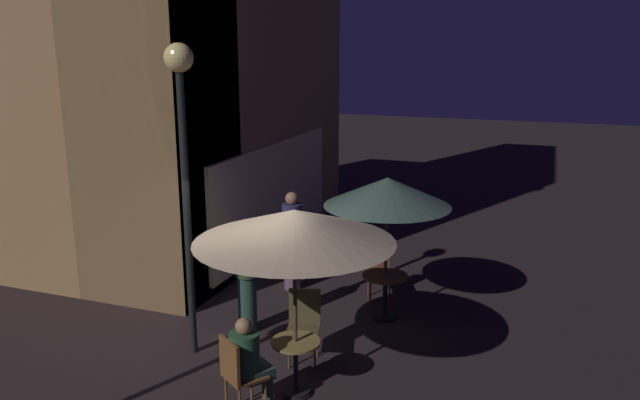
# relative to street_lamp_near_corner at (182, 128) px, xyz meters

# --- Properties ---
(ground_plane) EXTENTS (60.00, 60.00, 0.00)m
(ground_plane) POSITION_rel_street_lamp_near_corner_xyz_m (-0.06, -0.77, -3.19)
(ground_plane) COLOR black
(cafe_building) EXTENTS (7.71, 6.72, 9.32)m
(cafe_building) POSITION_rel_street_lamp_near_corner_xyz_m (3.53, 2.82, 1.47)
(cafe_building) COLOR #987246
(cafe_building) RESTS_ON ground
(street_lamp_near_corner) EXTENTS (0.38, 0.38, 4.27)m
(street_lamp_near_corner) POSITION_rel_street_lamp_near_corner_xyz_m (0.00, 0.00, 0.00)
(street_lamp_near_corner) COLOR black
(street_lamp_near_corner) RESTS_ON ground
(cafe_table_0) EXTENTS (0.61, 0.61, 0.72)m
(cafe_table_0) POSITION_rel_street_lamp_near_corner_xyz_m (-0.52, -1.78, -2.71)
(cafe_table_0) COLOR black
(cafe_table_0) RESTS_ON ground
(cafe_table_1) EXTENTS (0.72, 0.72, 0.73)m
(cafe_table_1) POSITION_rel_street_lamp_near_corner_xyz_m (2.02, -2.26, -2.66)
(cafe_table_1) COLOR black
(cafe_table_1) RESTS_ON ground
(patio_umbrella_0) EXTENTS (2.40, 2.40, 2.39)m
(patio_umbrella_0) POSITION_rel_street_lamp_near_corner_xyz_m (-0.52, -1.78, -1.01)
(patio_umbrella_0) COLOR black
(patio_umbrella_0) RESTS_ON ground
(patio_umbrella_1) EXTENTS (1.95, 1.95, 2.30)m
(patio_umbrella_1) POSITION_rel_street_lamp_near_corner_xyz_m (2.02, -2.26, -1.13)
(patio_umbrella_1) COLOR black
(patio_umbrella_1) RESTS_ON ground
(cafe_chair_0) EXTENTS (0.60, 0.60, 0.99)m
(cafe_chair_0) POSITION_rel_street_lamp_near_corner_xyz_m (-1.19, -1.32, -2.60)
(cafe_chair_0) COLOR brown
(cafe_chair_0) RESTS_ON ground
(cafe_chair_1) EXTENTS (0.54, 0.54, 1.00)m
(cafe_chair_1) POSITION_rel_street_lamp_near_corner_xyz_m (0.35, -1.55, -2.59)
(cafe_chair_1) COLOR #4C4125
(cafe_chair_1) RESTS_ON ground
(cafe_chair_2) EXTENTS (0.52, 0.52, 0.96)m
(cafe_chair_2) POSITION_rel_street_lamp_near_corner_xyz_m (2.79, -1.95, -2.61)
(cafe_chair_2) COLOR #542E1D
(cafe_chair_2) RESTS_ON ground
(patron_seated_0) EXTENTS (0.54, 0.51, 1.21)m
(patron_seated_0) POSITION_rel_street_lamp_near_corner_xyz_m (-1.06, -1.41, -2.50)
(patron_seated_0) COLOR #2B4335
(patron_seated_0) RESTS_ON ground
(patron_standing_1) EXTENTS (0.35, 0.35, 1.77)m
(patron_standing_1) POSITION_rel_street_lamp_near_corner_xyz_m (2.68, -0.40, -2.29)
(patron_standing_1) COLOR #654160
(patron_standing_1) RESTS_ON ground
(patron_standing_2) EXTENTS (0.33, 0.33, 1.74)m
(patron_standing_2) POSITION_rel_street_lamp_near_corner_xyz_m (0.86, -0.42, -2.31)
(patron_standing_2) COLOR #2A443B
(patron_standing_2) RESTS_ON ground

